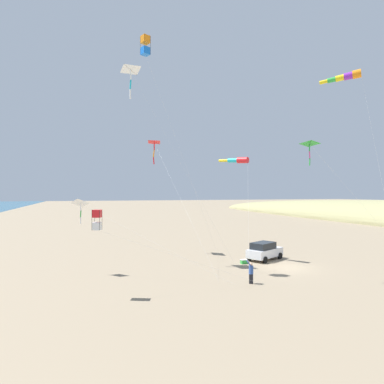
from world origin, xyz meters
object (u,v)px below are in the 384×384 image
kite_delta_purple_drifting (81,203)px  kite_delta_blue_topmost (310,144)px  parked_car (264,251)px  kite_box_long_streamer_left (97,220)px  kite_windsock_small_distant (237,160)px  kite_windsock_rainbow_low_near (346,77)px  kite_delta_black_fish_shape (131,70)px  cooler_box (244,262)px  kite_delta_long_streamer_right (154,142)px  kite_box_striped_overhead (145,46)px  person_adult_flyer (251,271)px

kite_delta_purple_drifting → kite_delta_blue_topmost: size_ratio=1.01×
parked_car → kite_box_long_streamer_left: bearing=21.5°
kite_windsock_small_distant → kite_windsock_rainbow_low_near: kite_windsock_rainbow_low_near is taller
kite_delta_purple_drifting → kite_delta_black_fish_shape: bearing=-151.7°
cooler_box → kite_delta_long_streamer_right: 16.93m
parked_car → kite_delta_blue_topmost: 12.83m
cooler_box → kite_delta_blue_topmost: (-1.93, 7.22, 10.61)m
cooler_box → kite_delta_blue_topmost: size_ratio=0.05×
kite_box_striped_overhead → kite_delta_black_fish_shape: (0.72, -3.53, -0.98)m
kite_box_striped_overhead → kite_windsock_small_distant: (-10.07, -1.70, -9.69)m
parked_car → cooler_box: parked_car is taller
kite_box_striped_overhead → kite_windsock_small_distant: kite_box_striped_overhead is taller
kite_windsock_rainbow_low_near → kite_delta_blue_topmost: 9.66m
kite_delta_purple_drifting → kite_windsock_small_distant: 16.08m
kite_windsock_small_distant → kite_delta_long_streamer_right: size_ratio=0.72×
parked_car → kite_delta_black_fish_shape: (13.40, -2.81, 18.14)m
person_adult_flyer → kite_windsock_rainbow_low_near: 20.23m
kite_windsock_rainbow_low_near → kite_delta_black_fish_shape: (18.61, -8.47, 1.27)m
kite_windsock_small_distant → kite_delta_black_fish_shape: bearing=-9.6°
person_adult_flyer → kite_delta_black_fish_shape: (7.55, -10.11, 18.13)m
kite_delta_purple_drifting → kite_delta_long_streamer_right: size_ratio=0.79×
kite_delta_purple_drifting → kite_delta_blue_topmost: 19.64m
kite_windsock_small_distant → kite_delta_blue_topmost: (-1.62, 9.11, 0.45)m
parked_car → cooler_box: size_ratio=7.50×
kite_windsock_small_distant → person_adult_flyer: bearing=68.6°
kite_delta_purple_drifting → kite_windsock_rainbow_low_near: size_ratio=0.64×
kite_box_long_streamer_left → kite_delta_black_fish_shape: kite_delta_black_fish_shape is taller
kite_windsock_rainbow_low_near → kite_delta_long_streamer_right: (15.08, -13.53, -4.91)m
person_adult_flyer → kite_delta_long_streamer_right: size_ratio=0.12×
kite_box_long_streamer_left → kite_delta_black_fish_shape: (-3.73, -9.56, 13.94)m
cooler_box → kite_delta_blue_topmost: bearing=105.0°
parked_car → kite_delta_purple_drifting: 18.78m
kite_delta_long_streamer_right → kite_windsock_small_distant: bearing=136.5°
kite_delta_long_streamer_right → kite_delta_purple_drifting: bearing=42.8°
kite_delta_long_streamer_right → parked_car: bearing=141.4°
parked_car → kite_windsock_rainbow_low_near: kite_windsock_rainbow_low_near is taller
kite_delta_blue_topmost → kite_box_striped_overhead: bearing=-32.4°
parked_car → kite_delta_black_fish_shape: bearing=-11.8°
parked_car → cooler_box: 3.14m
cooler_box → kite_windsock_small_distant: (-0.30, -1.90, 10.17)m
kite_windsock_small_distant → kite_delta_long_streamer_right: 10.32m
kite_box_striped_overhead → cooler_box: bearing=178.9°
kite_delta_long_streamer_right → kite_delta_black_fish_shape: 8.74m
cooler_box → kite_windsock_rainbow_low_near: (-8.13, 4.75, 17.60)m
kite_delta_purple_drifting → kite_delta_black_fish_shape: size_ratio=0.60×
kite_box_long_streamer_left → kite_delta_black_fish_shape: 17.31m
kite_windsock_rainbow_low_near → kite_delta_long_streamer_right: size_ratio=1.23×
kite_windsock_rainbow_low_near → kite_box_striped_overhead: bearing=-15.4°
kite_windsock_small_distant → kite_box_long_streamer_left: 17.26m
parked_car → kite_windsock_small_distant: 9.83m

